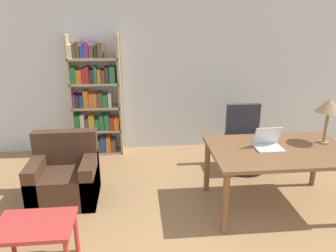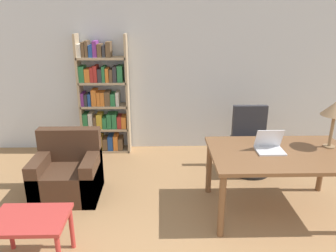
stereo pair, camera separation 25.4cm
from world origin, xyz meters
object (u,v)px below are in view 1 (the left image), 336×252
object	(u,v)px
table_lamp	(329,107)
side_table_blue	(35,231)
armchair	(65,178)
bookshelf	(95,102)
laptop	(268,144)
desk	(279,156)
office_chair	(245,141)

from	to	relation	value
table_lamp	side_table_blue	bearing A→B (deg)	-163.21
side_table_blue	armchair	world-z (taller)	armchair
table_lamp	armchair	distance (m)	3.26
side_table_blue	bookshelf	size ratio (longest dim) A/B	0.35
side_table_blue	bookshelf	bearing A→B (deg)	84.81
laptop	armchair	xyz separation A→B (m)	(-2.39, 0.38, -0.52)
desk	side_table_blue	bearing A→B (deg)	-162.31
bookshelf	armchair	bearing A→B (deg)	-99.59
office_chair	desk	bearing A→B (deg)	-88.35
armchair	bookshelf	distance (m)	1.57
desk	bookshelf	distance (m)	2.94
bookshelf	side_table_blue	bearing A→B (deg)	-95.19
office_chair	side_table_blue	size ratio (longest dim) A/B	1.42
desk	table_lamp	world-z (taller)	table_lamp
desk	armchair	bearing A→B (deg)	170.55
office_chair	bookshelf	xyz separation A→B (m)	(-2.24, 0.77, 0.45)
table_lamp	side_table_blue	distance (m)	3.35
desk	office_chair	xyz separation A→B (m)	(-0.03, 1.08, -0.24)
bookshelf	desk	bearing A→B (deg)	-39.17
laptop	side_table_blue	bearing A→B (deg)	-160.52
laptop	office_chair	bearing A→B (deg)	84.80
desk	bookshelf	size ratio (longest dim) A/B	0.82
office_chair	bookshelf	world-z (taller)	bookshelf
office_chair	armchair	distance (m)	2.58
laptop	office_chair	xyz separation A→B (m)	(0.09, 1.04, -0.38)
desk	bookshelf	xyz separation A→B (m)	(-2.27, 1.85, 0.21)
office_chair	table_lamp	bearing A→B (deg)	-56.07
side_table_blue	armchair	bearing A→B (deg)	90.05
desk	bookshelf	world-z (taller)	bookshelf
laptop	desk	bearing A→B (deg)	-18.93
laptop	table_lamp	size ratio (longest dim) A/B	0.56
office_chair	side_table_blue	world-z (taller)	office_chair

